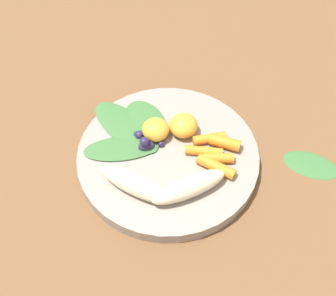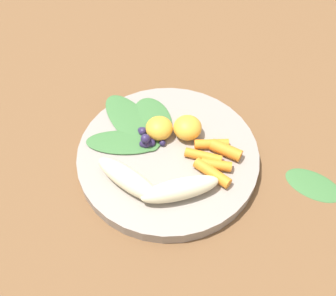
# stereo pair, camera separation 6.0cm
# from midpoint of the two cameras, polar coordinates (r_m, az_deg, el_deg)

# --- Properties ---
(ground_plane) EXTENTS (2.40, 2.40, 0.00)m
(ground_plane) POSITION_cam_midpoint_polar(r_m,az_deg,el_deg) (0.62, -2.74, -1.99)
(ground_plane) COLOR brown
(bowl) EXTENTS (0.28, 0.28, 0.02)m
(bowl) POSITION_cam_midpoint_polar(r_m,az_deg,el_deg) (0.61, -2.78, -1.38)
(bowl) COLOR gray
(bowl) RESTS_ON ground_plane
(banana_peeled_left) EXTENTS (0.12, 0.04, 0.03)m
(banana_peeled_left) POSITION_cam_midpoint_polar(r_m,az_deg,el_deg) (0.55, -0.09, -5.82)
(banana_peeled_left) COLOR beige
(banana_peeled_left) RESTS_ON bowl
(banana_peeled_right) EXTENTS (0.10, 0.10, 0.03)m
(banana_peeled_right) POSITION_cam_midpoint_polar(r_m,az_deg,el_deg) (0.56, -7.73, -5.42)
(banana_peeled_right) COLOR beige
(banana_peeled_right) RESTS_ON bowl
(orange_segment_near) EXTENTS (0.04, 0.04, 0.03)m
(orange_segment_near) POSITION_cam_midpoint_polar(r_m,az_deg,el_deg) (0.61, -4.57, 2.50)
(orange_segment_near) COLOR #F4A833
(orange_segment_near) RESTS_ON bowl
(orange_segment_far) EXTENTS (0.04, 0.04, 0.03)m
(orange_segment_far) POSITION_cam_midpoint_polar(r_m,az_deg,el_deg) (0.62, -0.52, 3.10)
(orange_segment_far) COLOR #F4A833
(orange_segment_far) RESTS_ON bowl
(carrot_front) EXTENTS (0.05, 0.06, 0.02)m
(carrot_front) POSITION_cam_midpoint_polar(r_m,az_deg,el_deg) (0.58, 4.03, -2.88)
(carrot_front) COLOR orange
(carrot_front) RESTS_ON bowl
(carrot_mid_left) EXTENTS (0.05, 0.03, 0.02)m
(carrot_mid_left) POSITION_cam_midpoint_polar(r_m,az_deg,el_deg) (0.59, 4.40, -1.66)
(carrot_mid_left) COLOR orange
(carrot_mid_left) RESTS_ON bowl
(carrot_mid_right) EXTENTS (0.06, 0.04, 0.01)m
(carrot_mid_right) POSITION_cam_midpoint_polar(r_m,az_deg,el_deg) (0.60, 2.36, -0.66)
(carrot_mid_right) COLOR orange
(carrot_mid_right) RESTS_ON bowl
(carrot_rear) EXTENTS (0.05, 0.04, 0.02)m
(carrot_rear) POSITION_cam_midpoint_polar(r_m,az_deg,el_deg) (0.61, 5.42, 0.60)
(carrot_rear) COLOR orange
(carrot_rear) RESTS_ON bowl
(carrot_small) EXTENTS (0.05, 0.02, 0.01)m
(carrot_small) POSITION_cam_midpoint_polar(r_m,az_deg,el_deg) (0.61, 3.19, 1.28)
(carrot_small) COLOR orange
(carrot_small) RESTS_ON bowl
(blueberry_pile) EXTENTS (0.04, 0.04, 0.03)m
(blueberry_pile) POSITION_cam_midpoint_polar(r_m,az_deg,el_deg) (0.61, -6.14, 0.53)
(blueberry_pile) COLOR #2D234C
(blueberry_pile) RESTS_ON bowl
(kale_leaf_left) EXTENTS (0.07, 0.11, 0.00)m
(kale_leaf_left) POSITION_cam_midpoint_polar(r_m,az_deg,el_deg) (0.64, -5.87, 3.70)
(kale_leaf_left) COLOR #3D7038
(kale_leaf_left) RESTS_ON bowl
(kale_leaf_right) EXTENTS (0.11, 0.15, 0.00)m
(kale_leaf_right) POSITION_cam_midpoint_polar(r_m,az_deg,el_deg) (0.64, -8.76, 2.89)
(kale_leaf_right) COLOR #3D7038
(kale_leaf_right) RESTS_ON bowl
(kale_leaf_rear) EXTENTS (0.12, 0.07, 0.00)m
(kale_leaf_rear) POSITION_cam_midpoint_polar(r_m,az_deg,el_deg) (0.61, -9.45, -0.21)
(kale_leaf_rear) COLOR #3D7038
(kale_leaf_rear) RESTS_ON bowl
(kale_leaf_stray) EXTENTS (0.10, 0.09, 0.01)m
(kale_leaf_stray) POSITION_cam_midpoint_polar(r_m,az_deg,el_deg) (0.64, 17.50, -2.42)
(kale_leaf_stray) COLOR #3D7038
(kale_leaf_stray) RESTS_ON ground_plane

